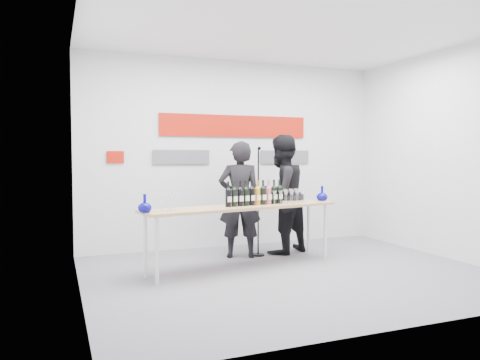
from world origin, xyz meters
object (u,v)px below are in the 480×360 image
Objects in this scene: mic_stand at (258,223)px; presenter_left at (240,199)px; tasting_table at (243,210)px; presenter_right at (281,194)px.

presenter_left is at bearing 176.71° from mic_stand.
tasting_table is 0.82m from mic_stand.
presenter_right is (0.69, 0.03, 0.05)m from presenter_left.
presenter_right is (0.88, 0.63, 0.14)m from tasting_table.
presenter_left is at bearing -19.75° from presenter_right.
presenter_left is 0.46m from mic_stand.
mic_stand is at bearing 40.70° from tasting_table.
presenter_right is 1.11× the size of mic_stand.
presenter_right reaches higher than tasting_table.
tasting_table is 1.73× the size of mic_stand.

